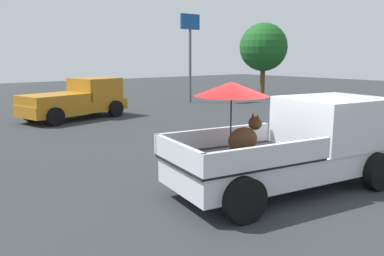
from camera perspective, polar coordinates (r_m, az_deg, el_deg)
name	(u,v)px	position (r m, az deg, el deg)	size (l,w,h in m)	color
ground_plane	(283,189)	(8.74, 13.03, -8.61)	(80.00, 80.00, 0.00)	#2D3033
pickup_truck_main	(299,142)	(8.75, 15.21, -1.93)	(5.30, 2.95, 2.31)	black
pickup_truck_red	(78,99)	(18.68, -16.19, 4.01)	(5.08, 3.00, 1.80)	black
motel_sign	(190,41)	(24.35, -0.28, 12.50)	(1.40, 0.16, 5.30)	#59595B
tree_by_lot	(264,47)	(27.18, 10.32, 11.43)	(3.19, 3.19, 5.01)	brown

